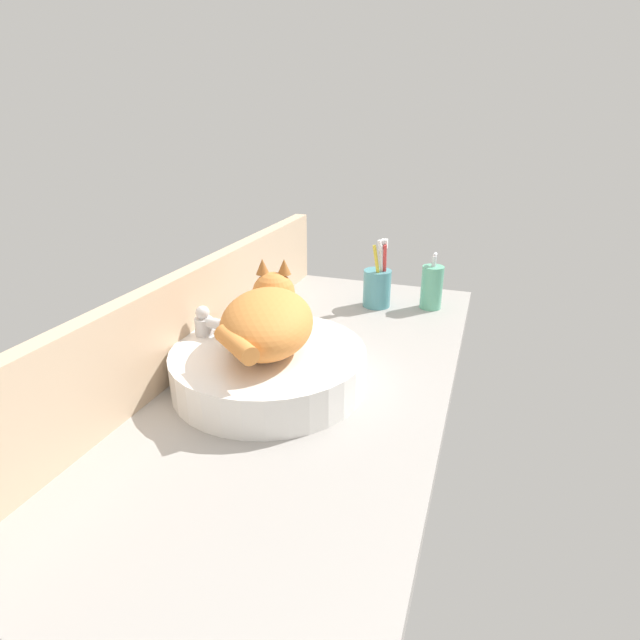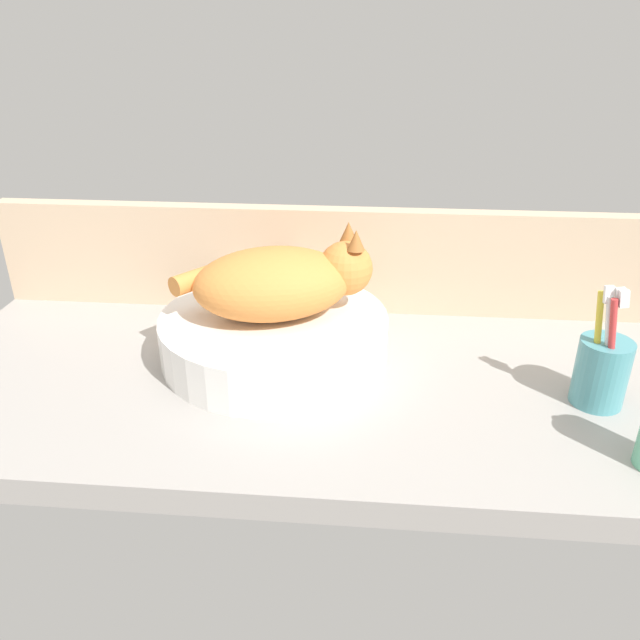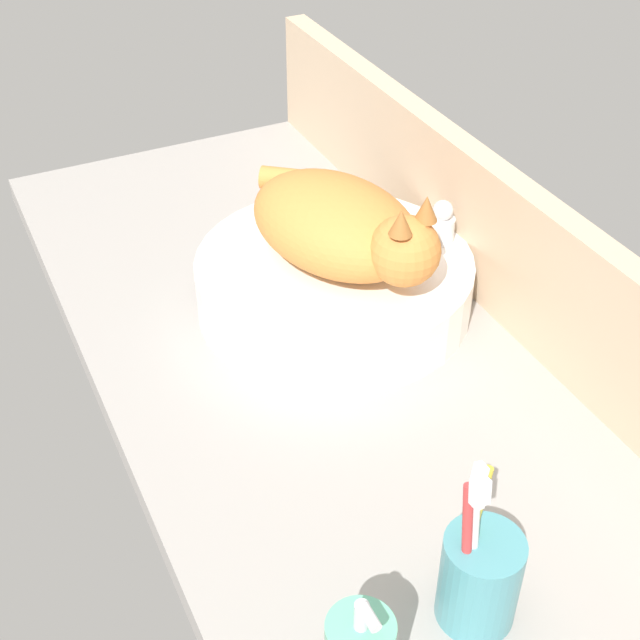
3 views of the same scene
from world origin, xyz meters
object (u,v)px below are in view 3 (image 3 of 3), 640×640
object	(u,v)px
sink_basin	(334,283)
faucet	(432,243)
cat	(343,226)
toothbrush_cup	(479,576)

from	to	relation	value
sink_basin	faucet	size ratio (longest dim) A/B	2.72
cat	faucet	bearing A→B (deg)	87.14
sink_basin	cat	size ratio (longest dim) A/B	1.17
sink_basin	faucet	bearing A→B (deg)	82.03
sink_basin	toothbrush_cup	xyz separation A→B (cm)	(48.77, -9.76, 1.69)
sink_basin	cat	xyz separation A→B (cm)	(1.28, 0.50, 9.50)
cat	sink_basin	bearing A→B (deg)	-158.79
faucet	toothbrush_cup	xyz separation A→B (cm)	(46.82, -23.64, -1.87)
faucet	toothbrush_cup	bearing A→B (deg)	-26.79
sink_basin	toothbrush_cup	bearing A→B (deg)	-11.32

